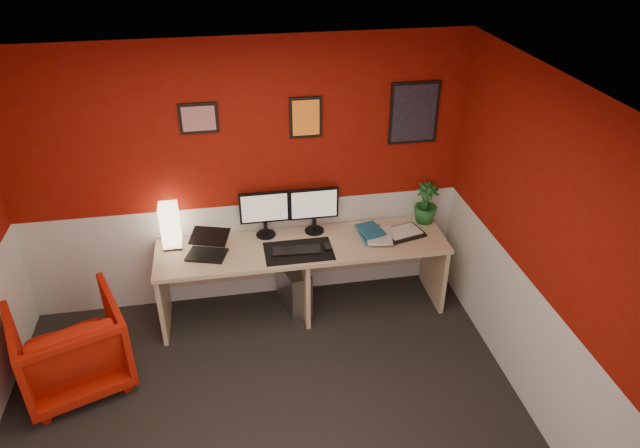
{
  "coord_description": "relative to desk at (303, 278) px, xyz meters",
  "views": [
    {
      "loc": [
        -0.13,
        -2.92,
        3.52
      ],
      "look_at": [
        0.6,
        1.21,
        1.05
      ],
      "focal_mm": 32.51,
      "sensor_mm": 36.0,
      "label": 1
    }
  ],
  "objects": [
    {
      "name": "book_middle",
      "position": [
        0.59,
        -0.01,
        0.4
      ],
      "size": [
        0.28,
        0.35,
        0.02
      ],
      "primitive_type": "imported",
      "rotation": [
        0.0,
        0.0,
        -0.2
      ],
      "color": "silver",
      "rests_on": "book_bottom"
    },
    {
      "name": "pc_tower",
      "position": [
        -0.08,
        0.06,
        -0.14
      ],
      "size": [
        0.3,
        0.48,
        0.45
      ],
      "primitive_type": "cube",
      "rotation": [
        0.0,
        0.0,
        0.24
      ],
      "color": "#99999E",
      "rests_on": "ground"
    },
    {
      "name": "ground",
      "position": [
        -0.48,
        -1.41,
        -0.36
      ],
      "size": [
        4.0,
        3.5,
        0.01
      ],
      "primitive_type": "cube",
      "color": "black",
      "rests_on": "ground"
    },
    {
      "name": "book_bottom",
      "position": [
        0.54,
        0.03,
        0.38
      ],
      "size": [
        0.23,
        0.31,
        0.03
      ],
      "primitive_type": "imported",
      "rotation": [
        0.0,
        0.0,
        0.03
      ],
      "color": "#1C5981",
      "rests_on": "desk"
    },
    {
      "name": "monitor_right",
      "position": [
        0.14,
        0.21,
        0.66
      ],
      "size": [
        0.45,
        0.06,
        0.58
      ],
      "primitive_type": "cube",
      "color": "black",
      "rests_on": "desk"
    },
    {
      "name": "mouse",
      "position": [
        0.21,
        -0.11,
        0.39
      ],
      "size": [
        0.06,
        0.1,
        0.03
      ],
      "primitive_type": "cube",
      "rotation": [
        0.0,
        0.0,
        -0.03
      ],
      "color": "black",
      "rests_on": "desk_mat"
    },
    {
      "name": "wall_right",
      "position": [
        1.52,
        -1.41,
        0.89
      ],
      "size": [
        0.01,
        3.5,
        2.5
      ],
      "primitive_type": "cube",
      "color": "maroon",
      "rests_on": "ground"
    },
    {
      "name": "ceiling",
      "position": [
        -0.48,
        -1.41,
        2.13
      ],
      "size": [
        4.0,
        3.5,
        0.01
      ],
      "primitive_type": "cube",
      "color": "white",
      "rests_on": "ground"
    },
    {
      "name": "wainscot_back",
      "position": [
        -0.48,
        0.34,
        0.14
      ],
      "size": [
        4.0,
        0.01,
        1.0
      ],
      "primitive_type": "cube",
      "color": "silver",
      "rests_on": "ground"
    },
    {
      "name": "potted_plant",
      "position": [
        1.21,
        0.21,
        0.56
      ],
      "size": [
        0.24,
        0.24,
        0.4
      ],
      "primitive_type": "imported",
      "rotation": [
        0.0,
        0.0,
        -0.07
      ],
      "color": "#19591E",
      "rests_on": "desk"
    },
    {
      "name": "desk",
      "position": [
        0.0,
        0.0,
        0.0
      ],
      "size": [
        2.6,
        0.65,
        0.73
      ],
      "primitive_type": "cube",
      "color": "tan",
      "rests_on": "ground"
    },
    {
      "name": "art_right",
      "position": [
        1.05,
        0.33,
        1.42
      ],
      "size": [
        0.44,
        0.02,
        0.56
      ],
      "primitive_type": "cube",
      "color": "black",
      "rests_on": "wall_back"
    },
    {
      "name": "art_center",
      "position": [
        0.09,
        0.33,
        1.44
      ],
      "size": [
        0.28,
        0.02,
        0.36
      ],
      "primitive_type": "cube",
      "color": "orange",
      "rests_on": "wall_back"
    },
    {
      "name": "desk_mat",
      "position": [
        -0.05,
        -0.1,
        0.37
      ],
      "size": [
        0.6,
        0.38,
        0.01
      ],
      "primitive_type": "cube",
      "color": "black",
      "rests_on": "desk"
    },
    {
      "name": "laptop",
      "position": [
        -0.85,
        -0.03,
        0.47
      ],
      "size": [
        0.38,
        0.32,
        0.22
      ],
      "primitive_type": "cube",
      "rotation": [
        0.0,
        0.0,
        -0.31
      ],
      "color": "black",
      "rests_on": "desk"
    },
    {
      "name": "zen_tray",
      "position": [
        0.94,
        0.01,
        0.38
      ],
      "size": [
        0.4,
        0.33,
        0.03
      ],
      "primitive_type": "cube",
      "rotation": [
        0.0,
        0.0,
        0.26
      ],
      "color": "black",
      "rests_on": "desk"
    },
    {
      "name": "keyboard",
      "position": [
        -0.07,
        -0.1,
        0.38
      ],
      "size": [
        0.43,
        0.16,
        0.02
      ],
      "primitive_type": "cube",
      "rotation": [
        0.0,
        0.0,
        -0.06
      ],
      "color": "black",
      "rests_on": "desk_mat"
    },
    {
      "name": "wall_back",
      "position": [
        -0.48,
        0.34,
        0.89
      ],
      "size": [
        4.0,
        0.01,
        2.5
      ],
      "primitive_type": "cube",
      "color": "maroon",
      "rests_on": "ground"
    },
    {
      "name": "armchair",
      "position": [
        -1.95,
        -0.58,
        0.0
      ],
      "size": [
        1.02,
        1.04,
        0.74
      ],
      "primitive_type": "imported",
      "rotation": [
        0.0,
        0.0,
        3.5
      ],
      "color": "red",
      "rests_on": "ground"
    },
    {
      "name": "book_top",
      "position": [
        0.53,
        0.02,
        0.43
      ],
      "size": [
        0.25,
        0.3,
        0.02
      ],
      "primitive_type": "imported",
      "rotation": [
        0.0,
        0.0,
        0.24
      ],
      "color": "#1C5981",
      "rests_on": "book_middle"
    },
    {
      "name": "wainscot_right",
      "position": [
        1.52,
        -1.41,
        0.14
      ],
      "size": [
        0.01,
        3.5,
        1.0
      ],
      "primitive_type": "cube",
      "color": "silver",
      "rests_on": "ground"
    },
    {
      "name": "shoji_lamp",
      "position": [
        -1.14,
        0.18,
        0.56
      ],
      "size": [
        0.16,
        0.16,
        0.4
      ],
      "primitive_type": "cube",
      "color": "#FFE5B2",
      "rests_on": "desk"
    },
    {
      "name": "monitor_left",
      "position": [
        -0.31,
        0.22,
        0.66
      ],
      "size": [
        0.45,
        0.06,
        0.58
      ],
      "primitive_type": "cube",
      "color": "black",
      "rests_on": "desk"
    },
    {
      "name": "art_left",
      "position": [
        -0.8,
        0.33,
        1.49
      ],
      "size": [
        0.32,
        0.02,
        0.26
      ],
      "primitive_type": "cube",
      "color": "red",
      "rests_on": "wall_back"
    }
  ]
}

